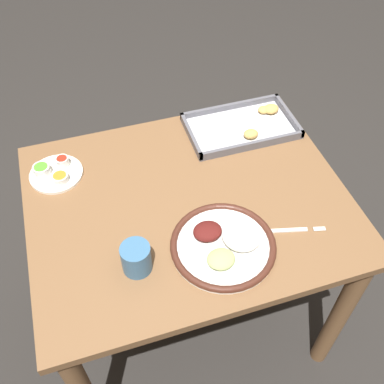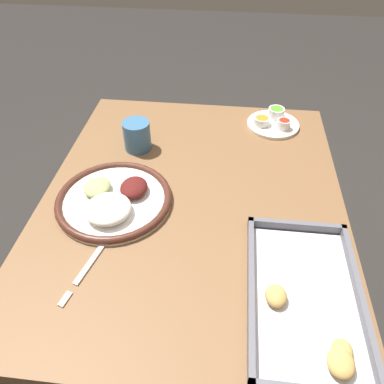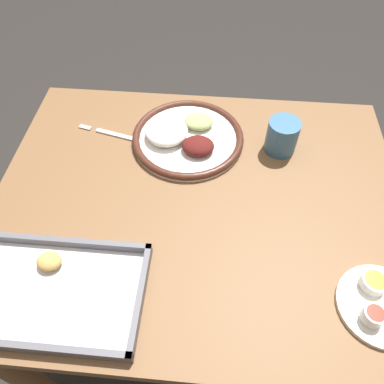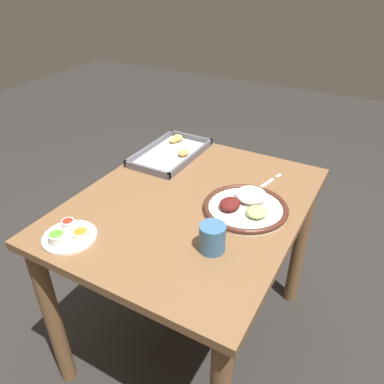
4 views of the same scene
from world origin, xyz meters
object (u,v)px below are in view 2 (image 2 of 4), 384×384
Objects in this scene: saucer_plate at (273,121)px; baking_tray at (306,302)px; drinking_cup at (137,136)px; fork at (93,259)px; dinner_plate at (114,200)px.

saucer_plate is 0.66m from baking_tray.
fork is at bearing -1.14° from drinking_cup.
dinner_plate is 0.59m from saucer_plate.
dinner_plate reaches higher than fork.
fork is at bearing -97.57° from baking_tray.
fork is 0.43m from drinking_cup.
drinking_cup is at bearing -67.14° from saucer_plate.
dinner_plate reaches higher than saucer_plate.
dinner_plate is at bearing -1.92° from drinking_cup.
dinner_plate is 1.36× the size of fork.
fork is at bearing -0.07° from dinner_plate.
saucer_plate is at bearing 158.99° from fork.
fork is at bearing -35.01° from saucer_plate.
fork is 2.45× the size of drinking_cup.
drinking_cup is (-0.48, -0.44, 0.03)m from baking_tray.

